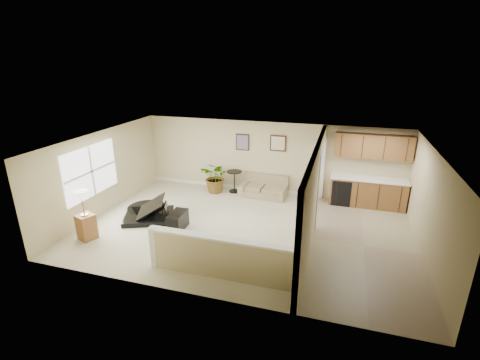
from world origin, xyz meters
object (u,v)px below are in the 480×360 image
(accent_table, at_px, (234,179))
(small_plant, at_px, (306,196))
(piano_bench, at_px, (178,221))
(palm_plant, at_px, (216,177))
(lamp_stand, at_px, (85,219))
(piano, at_px, (149,200))
(loveseat, at_px, (264,186))

(accent_table, xyz_separation_m, small_plant, (2.57, -0.21, -0.28))
(piano_bench, bearing_deg, palm_plant, 88.88)
(accent_table, xyz_separation_m, lamp_stand, (-2.71, -4.34, 0.08))
(accent_table, bearing_deg, lamp_stand, -121.97)
(piano, xyz_separation_m, small_plant, (4.39, 2.45, -0.33))
(piano, distance_m, small_plant, 5.04)
(piano, relative_size, piano_bench, 2.65)
(palm_plant, xyz_separation_m, lamp_stand, (-2.11, -4.12, 0.02))
(piano_bench, xyz_separation_m, accent_table, (0.66, 3.15, 0.25))
(piano, bearing_deg, palm_plant, 40.96)
(piano_bench, height_order, palm_plant, palm_plant)
(palm_plant, distance_m, small_plant, 3.18)
(loveseat, bearing_deg, piano, -133.99)
(small_plant, bearing_deg, lamp_stand, -141.98)
(piano_bench, distance_m, accent_table, 3.23)
(piano_bench, bearing_deg, accent_table, 78.26)
(piano, distance_m, accent_table, 3.23)
(piano_bench, height_order, loveseat, loveseat)
(palm_plant, xyz_separation_m, small_plant, (3.17, 0.00, -0.34))
(lamp_stand, bearing_deg, palm_plant, 62.91)
(piano, xyz_separation_m, palm_plant, (1.22, 2.45, 0.01))
(piano, relative_size, loveseat, 1.20)
(small_plant, bearing_deg, palm_plant, -179.94)
(piano, height_order, accent_table, piano)
(piano, relative_size, palm_plant, 1.73)
(accent_table, height_order, small_plant, accent_table)
(lamp_stand, bearing_deg, loveseat, 48.92)
(piano, bearing_deg, lamp_stand, -140.42)
(palm_plant, bearing_deg, piano_bench, -91.12)
(accent_table, bearing_deg, loveseat, -0.07)
(piano, xyz_separation_m, piano_bench, (1.17, -0.49, -0.30))
(piano, height_order, palm_plant, piano)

